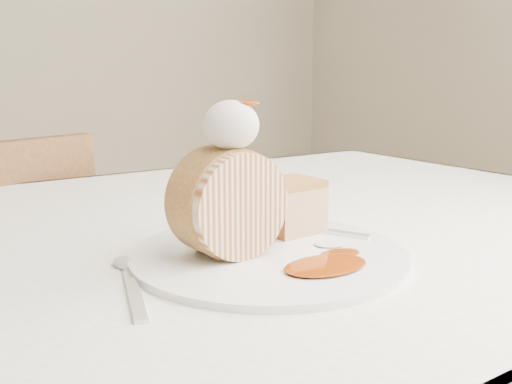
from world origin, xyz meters
TOP-DOWN VIEW (x-y plane):
  - table at (0.00, 0.20)m, footprint 1.40×0.90m
  - plate at (0.01, 0.05)m, footprint 0.31×0.31m
  - roulade_slice at (-0.03, 0.06)m, footprint 0.11×0.07m
  - cake_chunk at (0.07, 0.09)m, footprint 0.07×0.06m
  - whipped_cream at (-0.03, 0.06)m, footprint 0.06×0.06m
  - caramel_drizzle at (-0.02, 0.05)m, footprint 0.03×0.02m
  - caramel_pool at (0.02, -0.03)m, footprint 0.10×0.06m
  - fork at (0.10, 0.08)m, footprint 0.10×0.17m
  - spoon at (-0.16, 0.03)m, footprint 0.07×0.16m

SIDE VIEW (x-z plane):
  - table at x=0.00m, z-range 0.29..1.04m
  - spoon at x=-0.16m, z-range 0.75..0.75m
  - plate at x=0.01m, z-range 0.75..0.76m
  - fork at x=0.10m, z-range 0.76..0.76m
  - caramel_pool at x=0.02m, z-range 0.76..0.76m
  - cake_chunk at x=0.07m, z-range 0.76..0.81m
  - roulade_slice at x=-0.03m, z-range 0.76..0.87m
  - whipped_cream at x=-0.03m, z-range 0.87..0.92m
  - caramel_drizzle at x=-0.02m, z-range 0.92..0.93m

